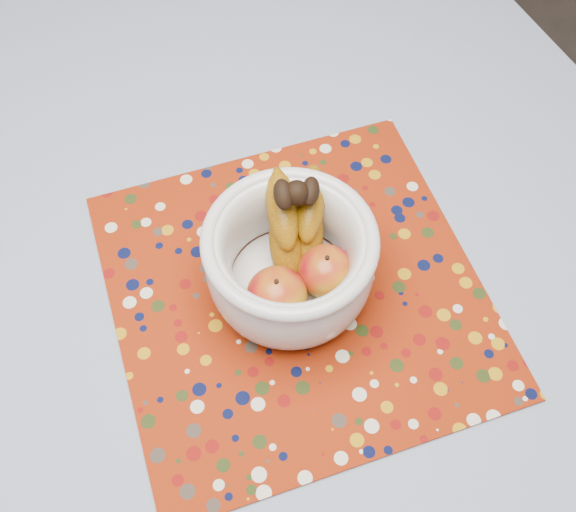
{
  "coord_description": "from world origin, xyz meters",
  "views": [
    {
      "loc": [
        -0.05,
        -0.44,
        1.48
      ],
      "look_at": [
        0.11,
        -0.09,
        0.83
      ],
      "focal_mm": 42.0,
      "sensor_mm": 36.0,
      "label": 1
    }
  ],
  "objects": [
    {
      "name": "placemat",
      "position": [
        0.11,
        -0.1,
        0.76
      ],
      "size": [
        0.48,
        0.48,
        0.0
      ],
      "primitive_type": "cube",
      "rotation": [
        0.0,
        0.0,
        -0.11
      ],
      "color": "maroon",
      "rests_on": "tablecloth"
    },
    {
      "name": "tablecloth",
      "position": [
        0.0,
        0.0,
        0.76
      ],
      "size": [
        1.32,
        1.32,
        0.01
      ],
      "primitive_type": "cube",
      "color": "slate",
      "rests_on": "table"
    },
    {
      "name": "fruit_bowl",
      "position": [
        0.12,
        -0.09,
        0.83
      ],
      "size": [
        0.21,
        0.2,
        0.15
      ],
      "color": "silver",
      "rests_on": "placemat"
    },
    {
      "name": "table",
      "position": [
        0.0,
        0.0,
        0.67
      ],
      "size": [
        1.2,
        1.2,
        0.75
      ],
      "color": "brown",
      "rests_on": "ground"
    }
  ]
}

